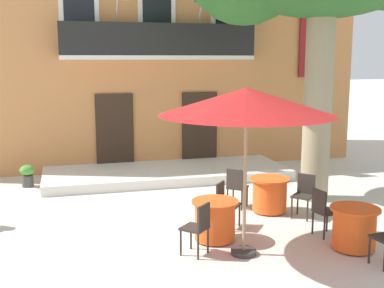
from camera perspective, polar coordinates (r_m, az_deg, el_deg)
ground_plane at (r=10.24m, az=-2.58°, el=-9.00°), size 120.00×120.00×0.00m
building_facade at (r=16.70m, az=-5.41°, el=11.34°), size 13.00×5.09×7.50m
entrance_step_platform at (r=13.91m, az=-2.96°, el=-3.38°), size 6.76×2.44×0.25m
cafe_table_near_tree at (r=9.12m, az=2.69°, el=-8.80°), size 0.86×0.86×0.76m
cafe_chair_near_tree_0 at (r=9.78m, az=3.87°, el=-6.68°), size 0.56×0.56×0.91m
cafe_chair_near_tree_1 at (r=8.42m, az=0.74°, el=-9.42°), size 0.57×0.57×0.91m
cafe_table_middle at (r=9.16m, az=18.30°, el=-9.22°), size 0.86×0.86×0.76m
cafe_chair_middle_0 at (r=9.61m, az=14.98°, el=-7.30°), size 0.46×0.46×0.91m
cafe_table_front at (r=10.88m, az=9.00°, el=-5.81°), size 0.86×0.86×0.76m
cafe_chair_front_0 at (r=11.01m, az=5.17°, el=-4.79°), size 0.56×0.56×0.91m
cafe_chair_front_1 at (r=10.65m, az=12.89°, el=-5.52°), size 0.56×0.56×0.91m
cafe_umbrella at (r=8.07m, az=6.33°, el=4.84°), size 2.90×2.90×2.85m
ground_planter_left at (r=13.55m, az=-18.56°, el=-3.37°), size 0.38×0.38×0.58m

